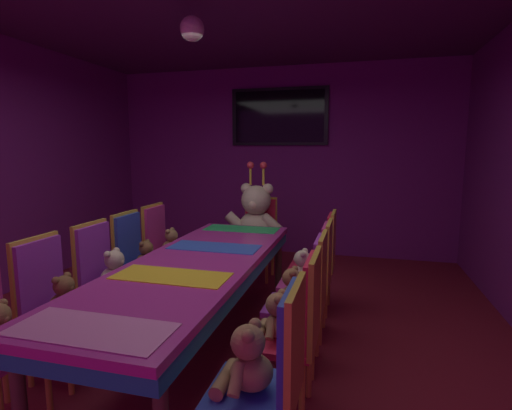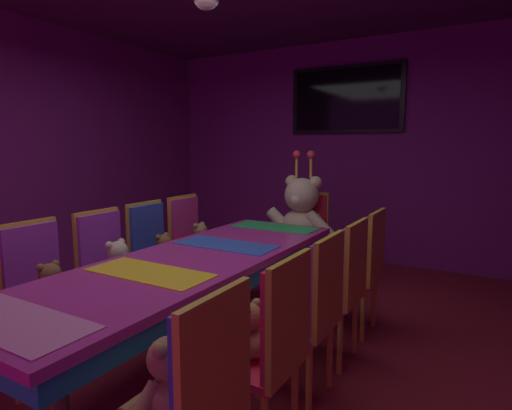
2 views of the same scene
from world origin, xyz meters
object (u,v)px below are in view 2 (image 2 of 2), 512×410
at_px(teddy_left_2, 118,264).
at_px(chair_right_3, 344,278).
at_px(teddy_left_3, 164,251).
at_px(chair_right_0, 199,394).
at_px(chair_left_2, 105,261).
at_px(wall_tv, 346,99).
at_px(chair_left_4, 189,235).
at_px(teddy_right_2, 293,300).
at_px(king_teddy_bear, 301,215).
at_px(chair_left_1, 38,280).
at_px(teddy_right_0, 168,382).
at_px(chair_right_1, 274,337).
at_px(chair_left_3, 152,246).
at_px(teddy_left_4, 201,239).
at_px(chair_right_2, 315,301).
at_px(teddy_right_1, 248,333).
at_px(teddy_right_3, 324,277).
at_px(throne_chair, 307,229).
at_px(banquet_table, 192,270).
at_px(chair_right_4, 366,260).
at_px(teddy_left_1, 51,286).

height_order(teddy_left_2, chair_right_3, chair_right_3).
relative_size(teddy_left_3, chair_right_0, 0.29).
bearing_deg(chair_right_0, chair_left_2, -31.07).
bearing_deg(wall_tv, chair_left_4, -113.36).
distance_m(teddy_right_2, wall_tv, 3.50).
relative_size(chair_left_2, wall_tv, 0.68).
bearing_deg(king_teddy_bear, chair_left_1, -20.38).
bearing_deg(teddy_right_0, wall_tv, -80.34).
bearing_deg(chair_right_1, chair_left_3, -30.35).
bearing_deg(king_teddy_bear, chair_right_3, 34.92).
xyz_separation_m(teddy_right_0, chair_right_1, (0.17, 0.53, -0.00)).
bearing_deg(teddy_left_4, teddy_right_0, -55.27).
xyz_separation_m(chair_right_2, chair_right_3, (0.00, 0.50, 0.00)).
distance_m(chair_left_4, teddy_right_1, 2.24).
bearing_deg(teddy_right_3, teddy_right_1, 89.92).
xyz_separation_m(chair_left_1, chair_left_3, (-0.01, 1.07, 0.00)).
xyz_separation_m(teddy_left_4, throne_chair, (0.74, 0.89, 0.02)).
height_order(chair_right_1, teddy_right_3, chair_right_1).
distance_m(chair_left_4, chair_right_3, 1.84).
bearing_deg(chair_left_2, wall_tv, 74.72).
relative_size(banquet_table, throne_chair, 2.84).
relative_size(banquet_table, chair_left_2, 2.84).
bearing_deg(king_teddy_bear, chair_left_3, -35.05).
bearing_deg(teddy_left_2, chair_left_1, -106.16).
height_order(teddy_left_3, chair_right_2, chair_right_2).
xyz_separation_m(chair_left_3, teddy_right_0, (1.58, -1.56, 0.00)).
height_order(teddy_left_3, wall_tv, wall_tv).
relative_size(teddy_right_0, teddy_right_3, 1.15).
distance_m(teddy_right_0, chair_right_4, 2.08).
height_order(chair_right_0, king_teddy_bear, king_teddy_bear).
height_order(banquet_table, chair_right_0, chair_right_0).
height_order(banquet_table, chair_right_2, chair_right_2).
bearing_deg(teddy_left_3, chair_right_0, -44.54).
xyz_separation_m(teddy_left_3, teddy_right_1, (1.46, -1.02, 0.01)).
xyz_separation_m(chair_left_4, chair_right_2, (1.76, -1.04, 0.00)).
bearing_deg(teddy_left_3, teddy_right_2, -19.26).
bearing_deg(teddy_right_1, throne_chair, -73.31).
height_order(teddy_left_3, chair_right_4, chair_right_4).
xyz_separation_m(chair_right_1, throne_chair, (-0.88, 2.44, 0.00)).
xyz_separation_m(chair_left_1, teddy_right_0, (1.56, -0.48, 0.00)).
distance_m(teddy_left_2, throne_chair, 2.07).
bearing_deg(chair_right_4, chair_right_1, 89.92).
xyz_separation_m(chair_right_0, teddy_right_3, (-0.12, 1.54, -0.02)).
bearing_deg(throne_chair, chair_right_4, 44.09).
distance_m(teddy_left_1, teddy_right_2, 1.55).
relative_size(chair_right_3, wall_tv, 0.68).
xyz_separation_m(chair_right_2, throne_chair, (-0.87, 1.93, 0.00)).
height_order(chair_left_4, throne_chair, same).
height_order(chair_right_0, chair_right_1, same).
distance_m(chair_left_4, chair_right_1, 2.35).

